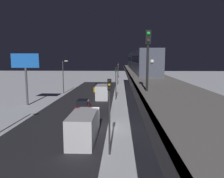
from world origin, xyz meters
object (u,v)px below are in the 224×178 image
(commercial_billboard, at_px, (25,66))
(traffic_light_near, at_px, (109,106))
(sedan_yellow, at_px, (98,88))
(delivery_van, at_px, (103,92))
(box_truck, at_px, (84,126))
(rail_signal, at_px, (148,50))
(sedan_red_2, at_px, (83,108))
(traffic_light_mid, at_px, (116,78))
(subway_train, at_px, (139,61))
(traffic_light_far, at_px, (118,71))
(traffic_light_distant, at_px, (118,68))

(commercial_billboard, bearing_deg, traffic_light_near, 128.63)
(sedan_yellow, height_order, delivery_van, delivery_van)
(box_truck, distance_m, traffic_light_near, 5.30)
(rail_signal, height_order, sedan_red_2, rail_signal)
(delivery_van, bearing_deg, sedan_yellow, -78.66)
(traffic_light_near, bearing_deg, rail_signal, 133.39)
(traffic_light_near, bearing_deg, traffic_light_mid, -90.00)
(delivery_van, xyz_separation_m, traffic_light_near, (-2.70, 26.51, 2.85))
(rail_signal, height_order, box_truck, rail_signal)
(sedan_red_2, distance_m, delivery_van, 12.55)
(subway_train, bearing_deg, delivery_van, -3.30)
(subway_train, height_order, commercial_billboard, subway_train)
(traffic_light_mid, relative_size, traffic_light_far, 1.00)
(box_truck, height_order, traffic_light_near, traffic_light_near)
(delivery_van, bearing_deg, traffic_light_far, -96.58)
(traffic_light_mid, bearing_deg, sedan_yellow, -67.82)
(subway_train, distance_m, sedan_yellow, 15.46)
(sedan_yellow, relative_size, traffic_light_far, 0.67)
(box_truck, height_order, traffic_light_far, traffic_light_far)
(subway_train, xyz_separation_m, delivery_van, (7.19, -0.41, -6.28))
(rail_signal, xyz_separation_m, box_truck, (5.37, -6.38, -7.23))
(delivery_van, xyz_separation_m, traffic_light_far, (-2.70, -23.41, 2.85))
(sedan_yellow, height_order, traffic_light_distant, traffic_light_distant)
(delivery_van, relative_size, commercial_billboard, 0.83)
(traffic_light_far, bearing_deg, sedan_yellow, 70.72)
(traffic_light_far, distance_m, commercial_billboard, 34.48)
(commercial_billboard, bearing_deg, sedan_yellow, -121.37)
(sedan_red_2, bearing_deg, rail_signal, -66.50)
(rail_signal, relative_size, traffic_light_near, 0.62)
(sedan_red_2, bearing_deg, sedan_yellow, 90.00)
(delivery_van, distance_m, traffic_light_mid, 4.22)
(box_truck, relative_size, traffic_light_mid, 1.16)
(box_truck, distance_m, traffic_light_distant, 71.43)
(subway_train, xyz_separation_m, traffic_light_near, (4.49, 26.10, -3.43))
(rail_signal, height_order, commercial_billboard, rail_signal)
(subway_train, relative_size, delivery_van, 4.98)
(sedan_red_2, relative_size, traffic_light_far, 0.69)
(rail_signal, xyz_separation_m, sedan_red_2, (7.37, -16.96, -7.78))
(rail_signal, distance_m, traffic_light_near, 5.86)
(delivery_van, xyz_separation_m, traffic_light_distant, (-2.70, -48.37, 2.85))
(box_truck, distance_m, delivery_van, 22.95)
(traffic_light_mid, xyz_separation_m, commercial_billboard, (15.28, 5.83, 2.63))
(traffic_light_near, xyz_separation_m, traffic_light_distant, (0.00, -74.88, 0.00))
(sedan_yellow, height_order, traffic_light_mid, traffic_light_mid)
(sedan_yellow, relative_size, box_truck, 0.58)
(traffic_light_mid, distance_m, commercial_billboard, 16.57)
(rail_signal, height_order, delivery_van, rail_signal)
(subway_train, xyz_separation_m, rail_signal, (1.82, 28.92, 0.95))
(traffic_light_far, distance_m, traffic_light_distant, 24.96)
(box_truck, bearing_deg, delivery_van, -90.00)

